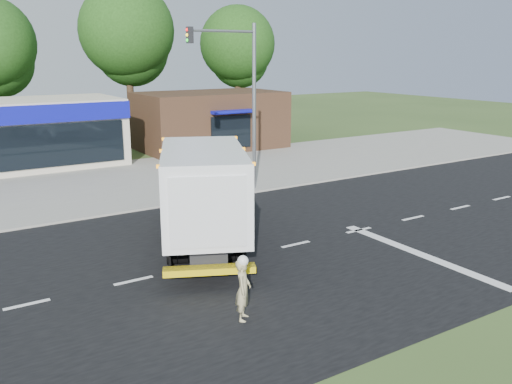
% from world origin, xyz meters
% --- Properties ---
extents(ground, '(120.00, 120.00, 0.00)m').
position_xyz_m(ground, '(0.00, 0.00, 0.00)').
color(ground, '#385123').
rests_on(ground, ground).
extents(road_asphalt, '(60.00, 14.00, 0.02)m').
position_xyz_m(road_asphalt, '(0.00, 0.00, 0.00)').
color(road_asphalt, black).
rests_on(road_asphalt, ground).
extents(sidewalk, '(60.00, 2.40, 0.12)m').
position_xyz_m(sidewalk, '(0.00, 8.20, 0.06)').
color(sidewalk, gray).
rests_on(sidewalk, ground).
extents(parking_apron, '(60.00, 9.00, 0.02)m').
position_xyz_m(parking_apron, '(0.00, 14.00, 0.01)').
color(parking_apron, gray).
rests_on(parking_apron, ground).
extents(lane_markings, '(55.20, 7.00, 0.01)m').
position_xyz_m(lane_markings, '(1.35, -1.35, 0.02)').
color(lane_markings, silver).
rests_on(lane_markings, road_asphalt).
extents(ems_box_truck, '(5.64, 8.47, 3.62)m').
position_xyz_m(ems_box_truck, '(-2.75, 1.77, 2.09)').
color(ems_box_truck, black).
rests_on(ems_box_truck, ground).
extents(emergency_worker, '(0.68, 0.70, 1.74)m').
position_xyz_m(emergency_worker, '(-4.45, -3.81, 0.86)').
color(emergency_worker, tan).
rests_on(emergency_worker, ground).
extents(brown_storefront, '(10.00, 6.70, 4.00)m').
position_xyz_m(brown_storefront, '(7.00, 19.98, 2.00)').
color(brown_storefront, '#382316').
rests_on(brown_storefront, ground).
extents(traffic_signal_pole, '(3.51, 0.25, 8.00)m').
position_xyz_m(traffic_signal_pole, '(2.35, 7.60, 4.92)').
color(traffic_signal_pole, gray).
rests_on(traffic_signal_pole, ground).
extents(background_trees, '(36.77, 7.39, 12.10)m').
position_xyz_m(background_trees, '(-0.85, 28.16, 7.38)').
color(background_trees, '#332114').
rests_on(background_trees, ground).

